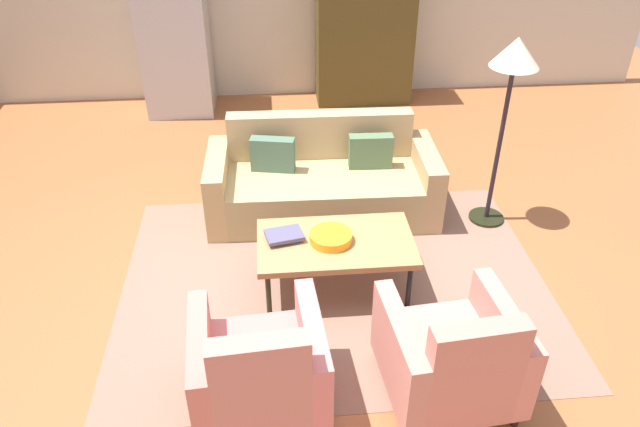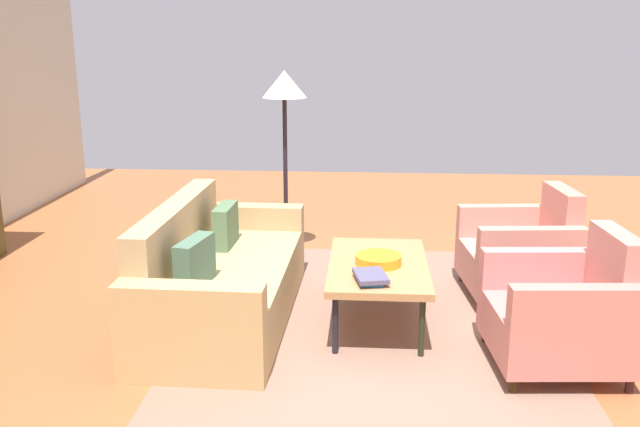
# 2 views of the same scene
# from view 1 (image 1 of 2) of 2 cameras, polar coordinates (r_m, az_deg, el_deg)

# --- Properties ---
(ground_plane) EXTENTS (11.60, 11.60, 0.00)m
(ground_plane) POSITION_cam_1_polar(r_m,az_deg,el_deg) (4.93, -1.52, -6.63)
(ground_plane) COLOR #A05D35
(area_rug) EXTENTS (3.40, 2.60, 0.01)m
(area_rug) POSITION_cam_1_polar(r_m,az_deg,el_deg) (4.94, 1.36, -6.47)
(area_rug) COLOR #896655
(area_rug) RESTS_ON ground
(couch) EXTENTS (2.12, 0.94, 0.86)m
(couch) POSITION_cam_1_polar(r_m,az_deg,el_deg) (5.71, 0.18, 3.07)
(couch) COLOR tan
(couch) RESTS_ON ground
(coffee_table) EXTENTS (1.20, 0.70, 0.45)m
(coffee_table) POSITION_cam_1_polar(r_m,az_deg,el_deg) (4.65, 1.49, -2.97)
(coffee_table) COLOR black
(coffee_table) RESTS_ON ground
(armchair_left) EXTENTS (0.86, 0.86, 0.88)m
(armchair_left) POSITION_cam_1_polar(r_m,az_deg,el_deg) (3.82, -5.74, -14.77)
(armchair_left) COLOR #3A2510
(armchair_left) RESTS_ON ground
(armchair_right) EXTENTS (0.87, 0.87, 0.88)m
(armchair_right) POSITION_cam_1_polar(r_m,az_deg,el_deg) (3.96, 12.42, -13.36)
(armchair_right) COLOR #362A15
(armchair_right) RESTS_ON ground
(fruit_bowl) EXTENTS (0.32, 0.32, 0.07)m
(fruit_bowl) POSITION_cam_1_polar(r_m,az_deg,el_deg) (4.60, 1.03, -2.26)
(fruit_bowl) COLOR orange
(fruit_bowl) RESTS_ON coffee_table
(book_stack) EXTENTS (0.31, 0.25, 0.06)m
(book_stack) POSITION_cam_1_polar(r_m,az_deg,el_deg) (4.63, -3.39, -2.15)
(book_stack) COLOR #2A5A94
(book_stack) RESTS_ON coffee_table
(cabinet) EXTENTS (1.20, 0.51, 1.80)m
(cabinet) POSITION_cam_1_polar(r_m,az_deg,el_deg) (7.92, 4.22, 16.72)
(cabinet) COLOR #4C411C
(cabinet) RESTS_ON ground
(refrigerator) EXTENTS (0.80, 0.73, 1.85)m
(refrigerator) POSITION_cam_1_polar(r_m,az_deg,el_deg) (7.80, -13.52, 15.84)
(refrigerator) COLOR #B7BABF
(refrigerator) RESTS_ON ground
(floor_lamp) EXTENTS (0.40, 0.40, 1.72)m
(floor_lamp) POSITION_cam_1_polar(r_m,az_deg,el_deg) (5.26, 17.70, 12.68)
(floor_lamp) COLOR black
(floor_lamp) RESTS_ON ground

